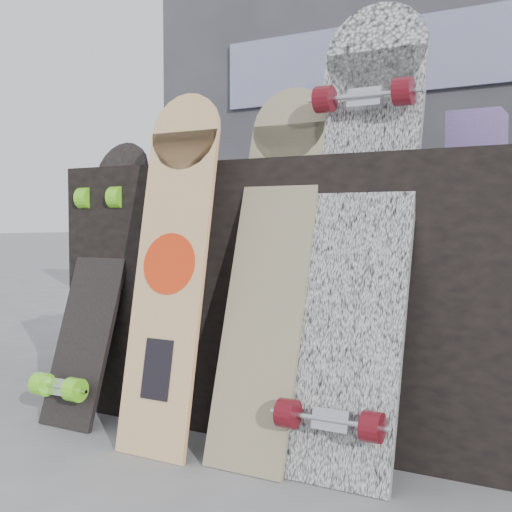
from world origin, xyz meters
The scene contains 10 objects.
ground centered at (0.00, 0.00, 0.00)m, with size 60.00×60.00×0.00m, color slate.
vendor_table centered at (0.00, 0.50, 0.40)m, with size 1.60×0.60×0.80m, color black.
booth centered at (0.00, 1.35, 1.10)m, with size 2.40×0.22×2.20m.
merch_box_purple centered at (-0.62, 0.64, 0.85)m, with size 0.18×0.12×0.10m, color #593976.
merch_box_small centered at (0.45, 0.47, 0.86)m, with size 0.14×0.14×0.12m, color #593976.
merch_box_flat centered at (0.08, 0.54, 0.83)m, with size 0.22×0.10×0.06m, color #D1B78C.
longboard_geisha centered at (-0.28, 0.07, 0.52)m, with size 0.22×0.21×0.99m.
longboard_celtic centered at (-0.01, 0.15, 0.53)m, with size 0.22×0.32×1.00m.
longboard_cascadia centered at (0.21, 0.18, 0.63)m, with size 0.28×0.40×1.22m.
skateboard_dark centered at (-0.66, 0.17, 0.46)m, with size 0.20×0.37×0.89m.
Camera 1 is at (0.77, -1.36, 0.62)m, focal length 45.00 mm.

